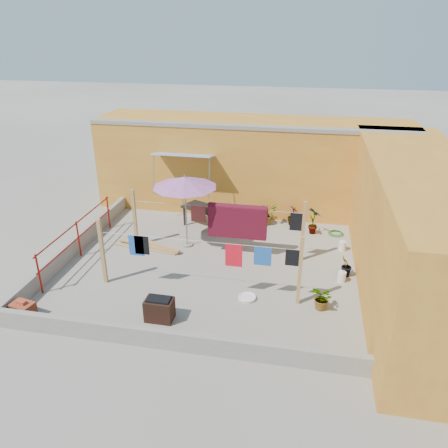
{
  "coord_description": "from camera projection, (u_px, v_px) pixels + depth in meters",
  "views": [
    {
      "loc": [
        2.46,
        -10.47,
        6.16
      ],
      "look_at": [
        0.34,
        0.3,
        1.17
      ],
      "focal_mm": 35.0,
      "sensor_mm": 36.0,
      "label": 1
    }
  ],
  "objects": [
    {
      "name": "water_jug_a",
      "position": [
        342.0,
        277.0,
        11.47
      ],
      "size": [
        0.21,
        0.21,
        0.33
      ],
      "color": "silver",
      "rests_on": "ground"
    },
    {
      "name": "wall_right",
      "position": [
        415.0,
        229.0,
        10.76
      ],
      "size": [
        2.4,
        9.0,
        3.2
      ],
      "primitive_type": "cube",
      "color": "#C7872B",
      "rests_on": "ground"
    },
    {
      "name": "parapet_front",
      "position": [
        172.0,
        340.0,
        9.05
      ],
      "size": [
        8.3,
        0.16,
        0.44
      ],
      "primitive_type": "cube",
      "color": "gray",
      "rests_on": "ground"
    },
    {
      "name": "plant_right_a",
      "position": [
        314.0,
        220.0,
        14.01
      ],
      "size": [
        0.58,
        0.59,
        0.94
      ],
      "primitive_type": "imported",
      "rotation": [
        0.0,
        0.0,
        2.28
      ],
      "color": "#195618",
      "rests_on": "ground"
    },
    {
      "name": "clothesline_rig",
      "position": [
        233.0,
        226.0,
        12.31
      ],
      "size": [
        5.09,
        2.35,
        1.8
      ],
      "color": "tan",
      "rests_on": "ground"
    },
    {
      "name": "wall_back",
      "position": [
        252.0,
        164.0,
        15.77
      ],
      "size": [
        11.0,
        3.27,
        3.21
      ],
      "color": "#C7872B",
      "rests_on": "ground"
    },
    {
      "name": "plant_back_b",
      "position": [
        293.0,
        216.0,
        14.67
      ],
      "size": [
        0.46,
        0.46,
        0.68
      ],
      "primitive_type": "imported",
      "rotation": [
        0.0,
        0.0,
        1.79
      ],
      "color": "#195618",
      "rests_on": "ground"
    },
    {
      "name": "brazier",
      "position": [
        159.0,
        309.0,
        9.94
      ],
      "size": [
        0.64,
        0.43,
        0.57
      ],
      "color": "black",
      "rests_on": "ground"
    },
    {
      "name": "plant_right_b",
      "position": [
        346.0,
        266.0,
        11.65
      ],
      "size": [
        0.42,
        0.45,
        0.64
      ],
      "primitive_type": "imported",
      "rotation": [
        0.0,
        0.0,
        4.16
      ],
      "color": "#195618",
      "rests_on": "ground"
    },
    {
      "name": "plant_right_c",
      "position": [
        323.0,
        299.0,
        10.29
      ],
      "size": [
        0.68,
        0.7,
        0.6
      ],
      "primitive_type": "imported",
      "rotation": [
        0.0,
        0.0,
        5.28
      ],
      "color": "#195618",
      "rests_on": "ground"
    },
    {
      "name": "parapet_left",
      "position": [
        76.0,
        245.0,
        12.96
      ],
      "size": [
        0.16,
        7.3,
        0.44
      ],
      "primitive_type": "cube",
      "color": "gray",
      "rests_on": "ground"
    },
    {
      "name": "plant_back_a",
      "position": [
        266.0,
        213.0,
        14.73
      ],
      "size": [
        0.9,
        0.87,
        0.78
      ],
      "primitive_type": "imported",
      "rotation": [
        0.0,
        0.0,
        0.5
      ],
      "color": "#195618",
      "rests_on": "ground"
    },
    {
      "name": "patio_umbrella",
      "position": [
        185.0,
        183.0,
        12.59
      ],
      "size": [
        2.26,
        2.26,
        2.27
      ],
      "color": "gray",
      "rests_on": "ground"
    },
    {
      "name": "lumber_pile",
      "position": [
        149.0,
        246.0,
        13.26
      ],
      "size": [
        2.19,
        0.9,
        0.13
      ],
      "color": "tan",
      "rests_on": "ground"
    },
    {
      "name": "outdoor_table",
      "position": [
        205.0,
        210.0,
        14.41
      ],
      "size": [
        1.67,
        1.31,
        0.7
      ],
      "color": "black",
      "rests_on": "ground"
    },
    {
      "name": "white_basin",
      "position": [
        247.0,
        297.0,
        10.79
      ],
      "size": [
        0.45,
        0.45,
        0.08
      ],
      "color": "silver",
      "rests_on": "ground"
    },
    {
      "name": "red_railing",
      "position": [
        78.0,
        234.0,
        12.54
      ],
      "size": [
        0.05,
        4.2,
        1.1
      ],
      "color": "maroon",
      "rests_on": "ground"
    },
    {
      "name": "ground",
      "position": [
        210.0,
        265.0,
        12.34
      ],
      "size": [
        80.0,
        80.0,
        0.0
      ],
      "primitive_type": "plane",
      "color": "#9E998E",
      "rests_on": "ground"
    },
    {
      "name": "water_jug_b",
      "position": [
        342.0,
        246.0,
        13.09
      ],
      "size": [
        0.21,
        0.21,
        0.34
      ],
      "color": "silver",
      "rests_on": "ground"
    },
    {
      "name": "green_hose",
      "position": [
        336.0,
        233.0,
        14.14
      ],
      "size": [
        0.5,
        0.5,
        0.07
      ],
      "color": "#1A771D",
      "rests_on": "ground"
    },
    {
      "name": "brick_stack",
      "position": [
        23.0,
        310.0,
        10.05
      ],
      "size": [
        0.58,
        0.47,
        0.45
      ],
      "color": "#9C4224",
      "rests_on": "ground"
    }
  ]
}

